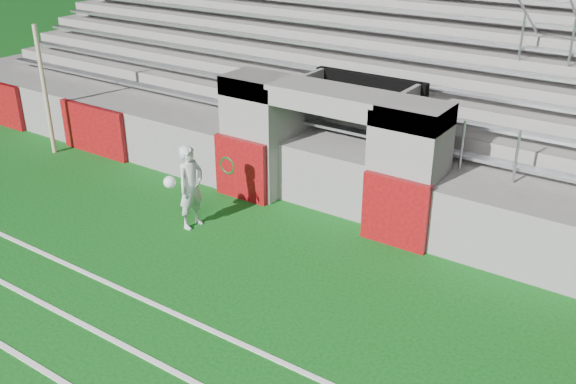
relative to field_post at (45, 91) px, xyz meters
The scene contains 5 objects.
ground 7.99m from the field_post, 17.79° to the right, with size 90.00×90.00×0.00m, color #0C4811.
field_post is the anchor object (origin of this frame).
stadium_structure 9.31m from the field_post, 36.81° to the left, with size 26.00×8.48×5.42m.
goalkeeper_with_ball 5.78m from the field_post, 10.12° to the right, with size 0.65×0.67×1.68m.
hose_coil 5.44m from the field_post, ahead, with size 0.52×0.14×0.53m.
Camera 1 is at (6.14, -6.85, 5.95)m, focal length 40.00 mm.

